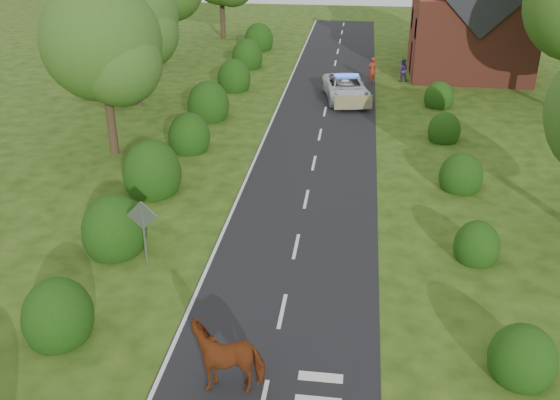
# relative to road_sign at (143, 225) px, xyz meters

# --- Properties ---
(ground) EXTENTS (120.00, 120.00, 0.00)m
(ground) POSITION_rel_road_sign_xyz_m (5.00, -2.00, -1.65)
(ground) COLOR #233F0E
(road) EXTENTS (6.00, 70.00, 0.02)m
(road) POSITION_rel_road_sign_xyz_m (5.00, 13.00, -1.64)
(road) COLOR black
(road) RESTS_ON ground
(road_markings) EXTENTS (4.96, 70.00, 0.01)m
(road_markings) POSITION_rel_road_sign_xyz_m (3.40, 10.93, -1.63)
(road_markings) COLOR white
(road_markings) RESTS_ON road
(hedgerow_left) EXTENTS (2.75, 50.41, 3.00)m
(hedgerow_left) POSITION_rel_road_sign_xyz_m (-1.51, 9.69, -0.91)
(hedgerow_left) COLOR #10390E
(hedgerow_left) RESTS_ON ground
(hedgerow_right) EXTENTS (2.10, 45.78, 2.10)m
(hedgerow_right) POSITION_rel_road_sign_xyz_m (11.60, 9.21, -1.10)
(hedgerow_right) COLOR #10390E
(hedgerow_right) RESTS_ON ground
(tree_left_a) EXTENTS (5.74, 5.60, 8.38)m
(tree_left_a) POSITION_rel_road_sign_xyz_m (-4.75, 9.86, 3.69)
(tree_left_a) COLOR #332316
(tree_left_a) RESTS_ON ground
(tree_left_b) EXTENTS (5.74, 5.60, 8.07)m
(tree_left_b) POSITION_rel_road_sign_xyz_m (-6.25, 17.86, 3.39)
(tree_left_b) COLOR #332316
(tree_left_b) RESTS_ON ground
(road_sign) EXTENTS (1.06, 0.08, 2.53)m
(road_sign) POSITION_rel_road_sign_xyz_m (0.00, 0.00, 0.00)
(road_sign) COLOR gray
(road_sign) RESTS_ON ground
(house) EXTENTS (8.00, 7.40, 9.17)m
(house) POSITION_rel_road_sign_xyz_m (14.49, 28.00, 2.13)
(house) COLOR brown
(house) RESTS_ON ground
(cow) EXTENTS (2.44, 1.58, 1.60)m
(cow) POSITION_rel_road_sign_xyz_m (3.99, -5.23, -0.85)
(cow) COLOR brown
(cow) RESTS_ON ground
(police_van) EXTENTS (3.50, 5.83, 1.65)m
(police_van) POSITION_rel_road_sign_xyz_m (6.13, 20.56, -0.90)
(police_van) COLOR silver
(police_van) RESTS_ON ground
(pedestrian_red) EXTENTS (0.76, 0.72, 1.76)m
(pedestrian_red) POSITION_rel_road_sign_xyz_m (7.74, 24.86, -0.78)
(pedestrian_red) COLOR maroon
(pedestrian_red) RESTS_ON ground
(pedestrian_purple) EXTENTS (0.81, 0.66, 1.58)m
(pedestrian_purple) POSITION_rel_road_sign_xyz_m (9.84, 25.44, -0.86)
(pedestrian_purple) COLOR #352258
(pedestrian_purple) RESTS_ON ground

